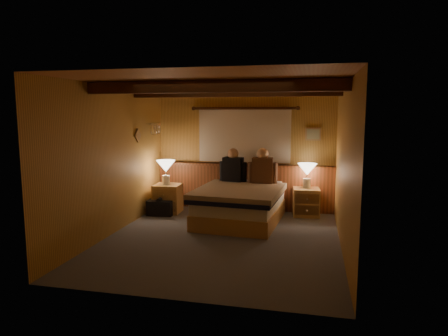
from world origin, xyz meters
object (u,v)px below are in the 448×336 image
(person_left, at_px, (233,168))
(nightstand_right, at_px, (306,202))
(lamp_right, at_px, (307,171))
(person_right, at_px, (263,169))
(bed, at_px, (240,204))
(nightstand_left, at_px, (168,198))
(duffel_bag, at_px, (161,207))
(lamp_left, at_px, (166,168))

(person_left, bearing_deg, nightstand_right, 9.56)
(lamp_right, distance_m, person_right, 0.85)
(bed, bearing_deg, nightstand_right, 35.65)
(nightstand_left, xyz_separation_m, lamp_right, (2.69, 0.38, 0.59))
(duffel_bag, bearing_deg, lamp_right, 8.84)
(nightstand_right, height_order, lamp_right, lamp_right)
(nightstand_right, distance_m, person_left, 1.55)
(bed, distance_m, nightstand_right, 1.35)
(person_left, distance_m, duffel_bag, 1.60)
(bed, xyz_separation_m, person_right, (0.32, 0.58, 0.58))
(lamp_left, xyz_separation_m, person_right, (1.87, 0.22, 0.01))
(nightstand_left, distance_m, lamp_right, 2.77)
(nightstand_left, relative_size, person_right, 0.81)
(bed, height_order, duffel_bag, bed)
(lamp_left, distance_m, lamp_right, 2.73)
(lamp_right, relative_size, duffel_bag, 0.94)
(nightstand_right, relative_size, person_left, 0.79)
(nightstand_left, height_order, nightstand_right, nightstand_left)
(lamp_left, height_order, person_left, person_left)
(nightstand_right, relative_size, lamp_left, 1.11)
(person_right, distance_m, duffel_bag, 2.10)
(lamp_right, height_order, person_left, person_left)
(nightstand_left, xyz_separation_m, person_right, (1.85, 0.21, 0.63))
(nightstand_left, bearing_deg, nightstand_right, 4.17)
(bed, height_order, person_right, person_right)
(person_left, height_order, duffel_bag, person_left)
(lamp_right, xyz_separation_m, duffel_bag, (-2.75, -0.61, -0.71))
(lamp_right, relative_size, person_left, 0.70)
(person_left, bearing_deg, duffel_bag, -151.63)
(duffel_bag, bearing_deg, bed, -8.72)
(bed, height_order, person_left, person_left)
(lamp_right, bearing_deg, nightstand_left, -172.00)
(lamp_right, bearing_deg, person_right, -168.34)
(nightstand_right, bearing_deg, bed, -154.86)
(lamp_left, bearing_deg, person_left, 12.90)
(nightstand_right, relative_size, lamp_right, 1.13)
(nightstand_left, xyz_separation_m, person_left, (1.26, 0.28, 0.62))
(lamp_left, relative_size, person_right, 0.70)
(person_left, bearing_deg, lamp_right, 11.71)
(lamp_left, distance_m, person_right, 1.88)
(nightstand_left, height_order, duffel_bag, nightstand_left)
(nightstand_right, bearing_deg, duffel_bag, -174.57)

